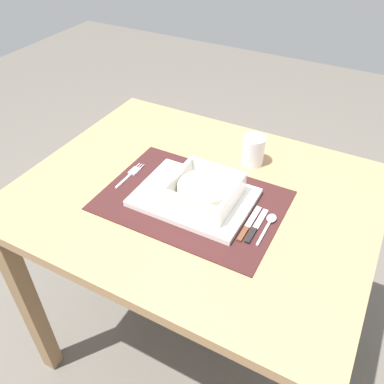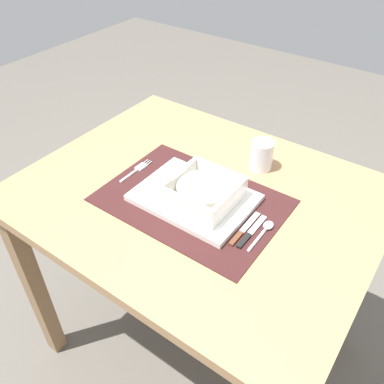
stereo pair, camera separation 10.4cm
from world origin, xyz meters
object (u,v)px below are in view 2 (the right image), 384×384
at_px(dining_table, 198,221).
at_px(butter_knife, 250,233).
at_px(spoon, 266,228).
at_px(drinking_glass, 261,156).
at_px(porridge_bowl, 203,192).
at_px(fork, 138,169).
at_px(bread_knife, 243,230).

bearing_deg(dining_table, butter_knife, -17.63).
xyz_separation_m(spoon, drinking_glass, (-0.14, 0.22, 0.03)).
bearing_deg(porridge_bowl, fork, 176.41).
xyz_separation_m(butter_knife, drinking_glass, (-0.11, 0.26, 0.03)).
bearing_deg(spoon, butter_knife, -120.25).
height_order(porridge_bowl, bread_knife, porridge_bowl).
bearing_deg(fork, drinking_glass, 34.15).
relative_size(porridge_bowl, butter_knife, 1.27).
bearing_deg(dining_table, drinking_glass, 67.05).
distance_m(dining_table, porridge_bowl, 0.16).
height_order(butter_knife, drinking_glass, drinking_glass).
height_order(butter_knife, bread_knife, same).
distance_m(dining_table, drinking_glass, 0.26).
distance_m(fork, butter_knife, 0.39).
distance_m(porridge_bowl, fork, 0.24).
xyz_separation_m(spoon, butter_knife, (-0.02, -0.04, -0.00)).
bearing_deg(dining_table, spoon, -6.99).
relative_size(spoon, butter_knife, 0.90).
height_order(dining_table, bread_knife, bread_knife).
bearing_deg(porridge_bowl, butter_knife, -8.73).
distance_m(porridge_bowl, butter_knife, 0.16).
bearing_deg(fork, bread_knife, -10.24).
bearing_deg(butter_knife, bread_knife, -177.00).
xyz_separation_m(dining_table, fork, (-0.20, -0.02, 0.11)).
height_order(dining_table, porridge_bowl, porridge_bowl).
distance_m(butter_knife, bread_knife, 0.02).
distance_m(fork, drinking_glass, 0.36).
xyz_separation_m(dining_table, bread_knife, (0.18, -0.06, 0.12)).
distance_m(dining_table, butter_knife, 0.23).
bearing_deg(porridge_bowl, bread_knife, -10.55).
bearing_deg(bread_knife, spoon, 38.82).
distance_m(dining_table, spoon, 0.25).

